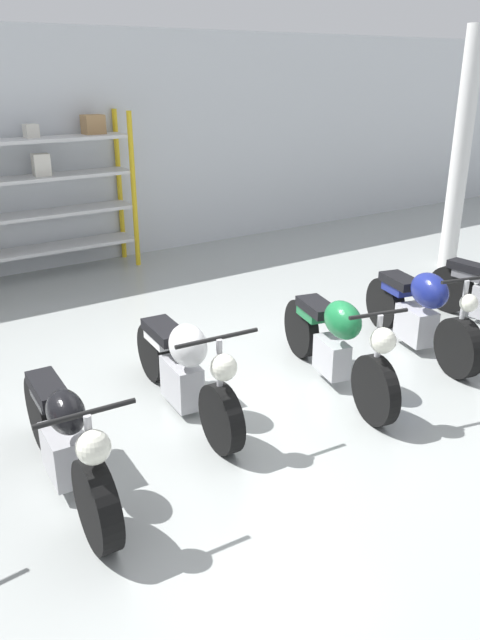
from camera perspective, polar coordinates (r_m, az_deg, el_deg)
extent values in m
plane|color=#9EA3A0|center=(6.13, 2.10, -7.24)|extent=(30.00, 30.00, 0.00)
cube|color=silver|center=(10.32, -16.34, 14.50)|extent=(30.00, 0.08, 3.60)
cylinder|color=gold|center=(10.16, -9.69, 11.54)|extent=(0.08, 0.08, 2.41)
cylinder|color=gold|center=(10.65, -10.96, 11.94)|extent=(0.08, 0.08, 2.41)
cube|color=silver|center=(10.08, -17.86, 6.13)|extent=(3.00, 0.55, 0.05)
cube|color=silver|center=(9.95, -18.22, 9.11)|extent=(3.00, 0.55, 0.05)
cube|color=silver|center=(9.86, -18.60, 12.17)|extent=(3.00, 0.55, 0.05)
cube|color=silver|center=(9.79, -18.99, 15.27)|extent=(3.00, 0.55, 0.05)
cube|color=#A87F51|center=(10.19, -13.28, 17.01)|extent=(0.32, 0.26, 0.28)
cube|color=silver|center=(9.87, -17.71, 13.36)|extent=(0.25, 0.22, 0.32)
cube|color=silver|center=(9.89, -18.57, 16.07)|extent=(0.20, 0.21, 0.19)
cylinder|color=silver|center=(10.44, 19.55, 14.22)|extent=(0.28, 0.28, 3.60)
cylinder|color=black|center=(4.39, -12.92, -16.15)|extent=(0.19, 0.65, 0.64)
cylinder|color=black|center=(5.54, -17.57, -8.01)|extent=(0.19, 0.65, 0.64)
cube|color=#ADADB2|center=(5.01, -15.67, -11.64)|extent=(0.29, 0.47, 0.38)
ellipsoid|color=black|center=(4.64, -15.65, -8.08)|extent=(0.29, 0.44, 0.31)
cube|color=black|center=(5.10, -17.19, -5.97)|extent=(0.25, 0.57, 0.10)
cube|color=black|center=(5.19, -17.26, -6.55)|extent=(0.21, 0.40, 0.12)
cylinder|color=#ADADB2|center=(4.21, -13.40, -12.41)|extent=(0.05, 0.05, 0.67)
sphere|color=silver|center=(4.08, -13.26, -11.26)|extent=(0.23, 0.23, 0.23)
cylinder|color=black|center=(4.06, -13.94, -8.29)|extent=(0.66, 0.07, 0.04)
cylinder|color=black|center=(5.23, -1.72, -8.98)|extent=(0.18, 0.61, 0.60)
cylinder|color=black|center=(6.45, -7.90, -2.90)|extent=(0.18, 0.61, 0.60)
cube|color=#ADADB2|center=(5.88, -5.34, -5.69)|extent=(0.28, 0.51, 0.41)
ellipsoid|color=silver|center=(5.55, -4.78, -2.33)|extent=(0.36, 0.46, 0.38)
cube|color=black|center=(6.02, -6.89, -0.99)|extent=(0.32, 0.61, 0.10)
cube|color=silver|center=(6.12, -7.12, -1.53)|extent=(0.26, 0.43, 0.12)
cylinder|color=#ADADB2|center=(5.08, -1.87, -5.46)|extent=(0.05, 0.05, 0.71)
sphere|color=silver|center=(4.96, -1.51, -4.36)|extent=(0.22, 0.22, 0.22)
cylinder|color=black|center=(4.95, -2.08, -1.68)|extent=(0.73, 0.10, 0.04)
cylinder|color=black|center=(5.74, 12.25, -6.28)|extent=(0.27, 0.66, 0.65)
cylinder|color=black|center=(6.94, 5.61, -0.75)|extent=(0.27, 0.66, 0.65)
cube|color=#ADADB2|center=(6.37, 8.37, -3.35)|extent=(0.31, 0.47, 0.36)
ellipsoid|color=#196B38|center=(6.05, 9.37, 0.00)|extent=(0.42, 0.56, 0.36)
cube|color=black|center=(6.51, 7.06, 1.21)|extent=(0.37, 0.57, 0.10)
cube|color=#196B38|center=(6.61, 6.70, 0.72)|extent=(0.30, 0.41, 0.12)
cylinder|color=#ADADB2|center=(5.60, 12.43, -2.96)|extent=(0.06, 0.06, 0.71)
sphere|color=silver|center=(5.48, 12.94, -1.84)|extent=(0.23, 0.23, 0.23)
cylinder|color=black|center=(5.48, 12.56, 0.54)|extent=(0.56, 0.17, 0.04)
cylinder|color=black|center=(6.82, 19.38, -2.41)|extent=(0.30, 0.66, 0.64)
cylinder|color=black|center=(7.86, 13.11, 1.50)|extent=(0.30, 0.66, 0.64)
cube|color=#ADADB2|center=(7.38, 15.77, -0.41)|extent=(0.38, 0.53, 0.40)
ellipsoid|color=navy|center=(7.09, 16.94, 2.59)|extent=(0.44, 0.59, 0.38)
cube|color=black|center=(7.53, 14.46, 3.50)|extent=(0.39, 0.58, 0.10)
cube|color=navy|center=(7.58, 14.28, 2.92)|extent=(0.31, 0.42, 0.12)
cylinder|color=#ADADB2|center=(6.70, 19.66, 0.48)|extent=(0.06, 0.06, 0.73)
sphere|color=silver|center=(6.61, 20.20, 1.46)|extent=(0.18, 0.18, 0.18)
cylinder|color=black|center=(6.61, 19.90, 3.50)|extent=(0.55, 0.17, 0.04)
cylinder|color=black|center=(8.65, 18.70, 2.71)|extent=(0.19, 0.63, 0.62)
cube|color=black|center=(8.42, 20.36, 4.55)|extent=(0.26, 0.60, 0.10)
cube|color=slate|center=(8.45, 20.24, 3.98)|extent=(0.21, 0.42, 0.12)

